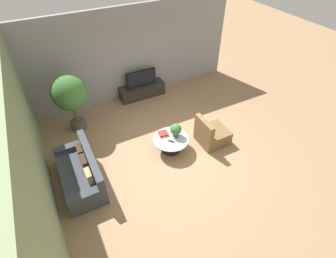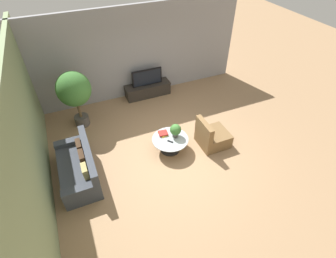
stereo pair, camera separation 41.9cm
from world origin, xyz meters
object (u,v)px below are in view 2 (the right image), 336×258
coffee_table (170,142)px  potted_palm_tall (74,91)px  couch_by_wall (79,168)px  television (147,77)px  armchair_wicker (212,137)px  media_console (148,90)px  potted_plant_tabletop (176,130)px

coffee_table → potted_palm_tall: potted_palm_tall is taller
potted_palm_tall → couch_by_wall: bearing=-100.4°
television → potted_palm_tall: (-2.41, -0.74, 0.49)m
television → armchair_wicker: (0.80, -3.06, -0.44)m
media_console → potted_plant_tabletop: bearing=-93.9°
media_console → potted_palm_tall: (-2.41, -0.74, 0.98)m
media_console → coffee_table: media_console is taller
coffee_table → television: bearing=82.7°
couch_by_wall → armchair_wicker: size_ratio=2.14×
television → potted_palm_tall: potted_palm_tall is taller
television → potted_palm_tall: bearing=-163.0°
media_console → armchair_wicker: armchair_wicker is taller
television → potted_palm_tall: size_ratio=0.59×
armchair_wicker → couch_by_wall: bearing=85.5°
television → armchair_wicker: size_ratio=1.21×
couch_by_wall → potted_plant_tabletop: size_ratio=4.72×
television → potted_plant_tabletop: bearing=-93.9°
couch_by_wall → armchair_wicker: armchair_wicker is taller
couch_by_wall → potted_plant_tabletop: couch_by_wall is taller
television → coffee_table: (-0.36, -2.82, -0.43)m
media_console → coffee_table: 2.84m
media_console → potted_plant_tabletop: size_ratio=4.08×
television → potted_plant_tabletop: television is taller
media_console → couch_by_wall: 3.94m
coffee_table → armchair_wicker: 1.19m
armchair_wicker → potted_palm_tall: (-3.21, 2.33, 0.94)m
media_console → television: bearing=-90.0°
media_console → armchair_wicker: bearing=-75.4°
television → coffee_table: bearing=-97.3°
television → couch_by_wall: bearing=-135.0°
armchair_wicker → potted_palm_tall: 4.07m
media_console → potted_palm_tall: bearing=-162.9°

